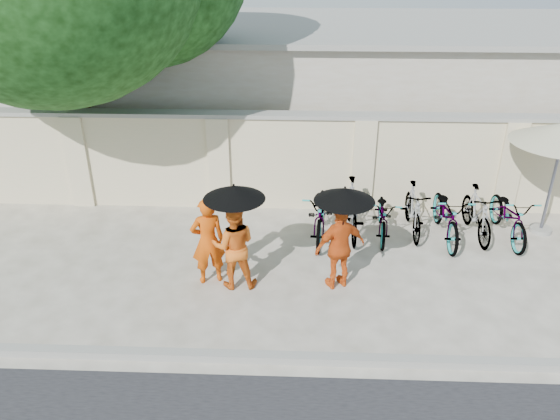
{
  "coord_description": "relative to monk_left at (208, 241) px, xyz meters",
  "views": [
    {
      "loc": [
        0.7,
        -7.51,
        5.28
      ],
      "look_at": [
        0.37,
        0.79,
        1.1
      ],
      "focal_mm": 35.0,
      "sensor_mm": 36.0,
      "label": 1
    }
  ],
  "objects": [
    {
      "name": "bike_4",
      "position": [
        4.33,
        1.66,
        -0.27
      ],
      "size": [
        0.67,
        1.91,
        1.0
      ],
      "primitive_type": "imported",
      "rotation": [
        0.0,
        0.0,
        -0.0
      ],
      "color": "slate",
      "rests_on": "ground"
    },
    {
      "name": "compound_wall",
      "position": [
        1.81,
        2.96,
        0.22
      ],
      "size": [
        20.0,
        0.3,
        2.0
      ],
      "primitive_type": "cube",
      "color": "beige",
      "rests_on": "ground"
    },
    {
      "name": "monk_center",
      "position": [
        0.44,
        -0.11,
        -0.02
      ],
      "size": [
        0.79,
        0.64,
        1.52
      ],
      "primitive_type": "imported",
      "rotation": [
        0.0,
        0.0,
        3.23
      ],
      "color": "#D96017",
      "rests_on": "ground"
    },
    {
      "name": "monk_right",
      "position": [
        2.17,
        -0.07,
        -0.03
      ],
      "size": [
        0.95,
        0.68,
        1.49
      ],
      "primitive_type": "imported",
      "rotation": [
        0.0,
        0.0,
        3.55
      ],
      "color": "#D45015",
      "rests_on": "ground"
    },
    {
      "name": "parasol_right",
      "position": [
        2.19,
        -0.15,
        0.96
      ],
      "size": [
        0.95,
        0.95,
        1.0
      ],
      "color": "black",
      "rests_on": "ground"
    },
    {
      "name": "bike_3",
      "position": [
        3.73,
        1.87,
        -0.29
      ],
      "size": [
        0.48,
        1.62,
        0.97
      ],
      "primitive_type": "imported",
      "rotation": [
        0.0,
        0.0,
        -0.01
      ],
      "color": "slate",
      "rests_on": "ground"
    },
    {
      "name": "bike_1",
      "position": [
        2.53,
        1.77,
        -0.24
      ],
      "size": [
        0.52,
        1.79,
        1.07
      ],
      "primitive_type": "imported",
      "rotation": [
        0.0,
        0.0,
        0.01
      ],
      "color": "slate",
      "rests_on": "ground"
    },
    {
      "name": "bike_5",
      "position": [
        4.93,
        1.77,
        -0.29
      ],
      "size": [
        0.54,
        1.64,
        0.97
      ],
      "primitive_type": "imported",
      "rotation": [
        0.0,
        0.0,
        0.05
      ],
      "color": "slate",
      "rests_on": "ground"
    },
    {
      "name": "monk_left",
      "position": [
        0.0,
        0.0,
        0.0
      ],
      "size": [
        0.66,
        0.54,
        1.55
      ],
      "primitive_type": "imported",
      "rotation": [
        0.0,
        0.0,
        3.49
      ],
      "color": "#CC4808",
      "rests_on": "ground"
    },
    {
      "name": "parasol_center",
      "position": [
        0.49,
        -0.19,
        0.98
      ],
      "size": [
        0.97,
        0.97,
        1.01
      ],
      "color": "black",
      "rests_on": "ground"
    },
    {
      "name": "bike_6",
      "position": [
        5.53,
        1.72,
        -0.3
      ],
      "size": [
        0.69,
        1.84,
        0.96
      ],
      "primitive_type": "imported",
      "rotation": [
        0.0,
        0.0,
        0.03
      ],
      "color": "slate",
      "rests_on": "ground"
    },
    {
      "name": "building_behind",
      "position": [
        2.81,
        6.76,
        0.82
      ],
      "size": [
        14.0,
        6.0,
        3.2
      ],
      "primitive_type": "cube",
      "color": "#BAB4AA",
      "rests_on": "ground"
    },
    {
      "name": "kerb",
      "position": [
        0.81,
        -1.94,
        -0.72
      ],
      "size": [
        40.0,
        0.16,
        0.12
      ],
      "primitive_type": "cube",
      "color": "gray",
      "rests_on": "ground"
    },
    {
      "name": "bike_0",
      "position": [
        1.93,
        1.64,
        -0.26
      ],
      "size": [
        0.82,
        1.99,
        1.02
      ],
      "primitive_type": "imported",
      "rotation": [
        0.0,
        0.0,
        -0.07
      ],
      "color": "slate",
      "rests_on": "ground"
    },
    {
      "name": "bike_2",
      "position": [
        3.13,
        1.71,
        -0.34
      ],
      "size": [
        0.71,
        1.69,
        0.87
      ],
      "primitive_type": "imported",
      "rotation": [
        0.0,
        0.0,
        -0.09
      ],
      "color": "slate",
      "rests_on": "ground"
    },
    {
      "name": "ground",
      "position": [
        0.81,
        -0.24,
        -0.78
      ],
      "size": [
        80.0,
        80.0,
        0.0
      ],
      "primitive_type": "plane",
      "color": "beige"
    }
  ]
}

